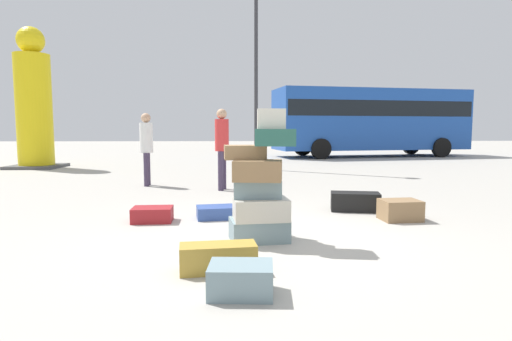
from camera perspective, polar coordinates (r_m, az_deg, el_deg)
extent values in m
plane|color=#ADA89E|center=(5.12, 1.86, -9.47)|extent=(80.00, 80.00, 0.00)
cube|color=gray|center=(5.11, 0.40, -7.97)|extent=(0.74, 0.57, 0.26)
cube|color=beige|center=(5.03, 0.65, -5.22)|extent=(0.68, 0.51, 0.25)
cube|color=gray|center=(5.08, 0.21, -2.43)|extent=(0.56, 0.40, 0.21)
cube|color=olive|center=(4.94, 0.25, 0.00)|extent=(0.60, 0.46, 0.24)
cube|color=olive|center=(5.08, -1.51, 2.48)|extent=(0.52, 0.38, 0.17)
cube|color=#26594C|center=(4.88, 2.71, 4.47)|extent=(0.50, 0.38, 0.19)
cube|color=beige|center=(4.94, 2.07, 6.95)|extent=(0.32, 0.23, 0.23)
cube|color=#334F99|center=(6.38, -4.77, -5.60)|extent=(0.76, 0.51, 0.18)
cube|color=gray|center=(3.52, -2.05, -14.44)|extent=(0.54, 0.42, 0.25)
cube|color=maroon|center=(6.29, -13.77, -5.78)|extent=(0.58, 0.43, 0.21)
cube|color=olive|center=(6.55, 18.83, -5.07)|extent=(0.58, 0.46, 0.30)
cube|color=black|center=(7.08, 13.21, -4.11)|extent=(0.83, 0.51, 0.30)
cube|color=#B28C33|center=(4.06, -5.11, -11.62)|extent=(0.74, 0.37, 0.26)
cylinder|color=#3F334C|center=(10.31, -14.37, 0.22)|extent=(0.12, 0.12, 0.78)
cylinder|color=#3F334C|center=(10.10, -14.55, 0.11)|extent=(0.12, 0.12, 0.78)
cylinder|color=white|center=(10.16, -14.56, 4.29)|extent=(0.30, 0.30, 0.69)
sphere|color=tan|center=(10.16, -14.62, 6.87)|extent=(0.22, 0.22, 0.22)
cylinder|color=#3F334C|center=(9.34, -4.40, 0.07)|extent=(0.12, 0.12, 0.85)
cylinder|color=#3F334C|center=(9.13, -4.77, -0.06)|extent=(0.12, 0.12, 0.85)
cylinder|color=red|center=(9.20, -4.62, 4.78)|extent=(0.30, 0.30, 0.69)
sphere|color=tan|center=(9.20, -4.65, 7.60)|extent=(0.22, 0.22, 0.22)
cylinder|color=yellow|center=(16.23, -27.70, 7.04)|extent=(1.14, 1.14, 3.81)
sphere|color=yellow|center=(16.48, -28.09, 15.21)|extent=(0.89, 0.89, 0.89)
cube|color=#4C4C4C|center=(16.27, -27.40, 0.51)|extent=(1.60, 1.60, 0.10)
cube|color=#1E4CA5|center=(21.06, 15.19, 6.61)|extent=(9.45, 4.07, 2.80)
cube|color=black|center=(21.07, 15.22, 7.94)|extent=(9.28, 4.06, 0.70)
cylinder|color=black|center=(23.63, 20.14, 3.19)|extent=(0.93, 0.40, 0.90)
cylinder|color=black|center=(21.57, 23.69, 2.85)|extent=(0.93, 0.40, 0.90)
cylinder|color=black|center=(21.06, 6.30, 3.24)|extent=(0.93, 0.40, 0.90)
cylinder|color=black|center=(18.71, 8.73, 2.90)|extent=(0.93, 0.40, 0.90)
cylinder|color=#333338|center=(14.01, 0.01, 14.21)|extent=(0.12, 0.12, 6.82)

